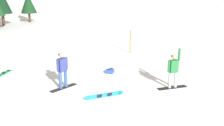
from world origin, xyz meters
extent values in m
plane|color=white|center=(0.00, 0.00, 0.00)|extent=(800.00, 800.00, 0.00)
cube|color=black|center=(3.38, 0.08, 0.01)|extent=(1.55, 0.29, 0.02)
cylinder|color=#B7B7BC|center=(3.22, 0.08, 0.43)|extent=(0.15, 0.15, 0.80)
cylinder|color=#B7B7BC|center=(3.54, 0.08, 0.43)|extent=(0.15, 0.15, 0.80)
cube|color=#237238|center=(3.38, 0.08, 1.13)|extent=(0.40, 0.24, 0.61)
cylinder|color=#237238|center=(3.12, 0.08, 1.15)|extent=(0.11, 0.11, 0.58)
cylinder|color=#237238|center=(3.64, 0.08, 1.69)|extent=(0.11, 0.11, 0.60)
sphere|color=tan|center=(3.38, 0.08, 1.60)|extent=(0.24, 0.24, 0.24)
cube|color=black|center=(3.38, 0.22, 1.61)|extent=(0.17, 0.04, 0.08)
cube|color=black|center=(-1.79, 1.64, 0.01)|extent=(1.44, 0.99, 0.02)
cylinder|color=#335184|center=(-1.93, 1.56, 0.45)|extent=(0.15, 0.15, 0.85)
cylinder|color=#335184|center=(-1.65, 1.72, 0.45)|extent=(0.15, 0.15, 0.85)
cube|color=navy|center=(-1.79, 1.64, 1.20)|extent=(0.47, 0.41, 0.65)
cylinder|color=navy|center=(-2.01, 1.51, 1.24)|extent=(0.11, 0.11, 0.58)
cylinder|color=navy|center=(-1.56, 1.77, 1.24)|extent=(0.11, 0.11, 0.58)
sphere|color=tan|center=(-1.79, 1.64, 1.69)|extent=(0.24, 0.24, 0.24)
cube|color=black|center=(-1.86, 1.76, 1.70)|extent=(0.17, 0.12, 0.08)
cube|color=#1E8CD8|center=(-0.15, -0.05, 0.12)|extent=(1.62, 0.25, 0.25)
cylinder|color=#1E8CD8|center=(-0.96, -0.11, 0.12)|extent=(0.27, 0.14, 0.25)
cylinder|color=#1E8CD8|center=(0.65, 0.01, 0.12)|extent=(0.27, 0.14, 0.25)
cube|color=black|center=(-0.39, -0.11, 0.14)|extent=(0.21, 0.13, 0.16)
cube|color=black|center=(0.09, -0.08, 0.14)|extent=(0.21, 0.13, 0.16)
cube|color=#19B259|center=(-4.94, 4.59, 0.01)|extent=(1.00, 1.48, 0.02)
cylinder|color=#19B259|center=(-4.57, 5.26, 0.01)|extent=(0.39, 0.39, 0.02)
cube|color=black|center=(-4.83, 4.79, 0.06)|extent=(0.22, 0.24, 0.07)
cube|color=#2D4C9E|center=(1.04, 3.10, 0.13)|extent=(0.56, 0.53, 0.25)
cube|color=navy|center=(1.08, 3.07, 0.26)|extent=(0.30, 0.30, 0.08)
cylinder|color=black|center=(0.85, 3.24, 0.10)|extent=(0.10, 0.10, 0.02)
cylinder|color=orange|center=(3.81, 7.09, 0.85)|extent=(0.06, 0.06, 1.70)
cylinder|color=#472D19|center=(-6.45, 24.26, 0.74)|extent=(0.34, 0.34, 1.48)
cone|color=black|center=(-6.45, 24.26, 3.06)|extent=(2.37, 2.37, 3.15)
cylinder|color=#472D19|center=(-3.34, 26.25, 0.62)|extent=(0.28, 0.28, 1.24)
cone|color=#143819|center=(-3.34, 26.25, 2.57)|extent=(2.05, 2.05, 2.64)
camera|label=1|loc=(-2.97, -10.45, 4.94)|focal=41.48mm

